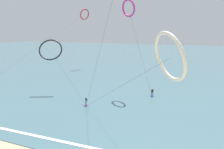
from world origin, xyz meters
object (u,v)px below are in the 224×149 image
(kite_charcoal, at_px, (51,50))
(surfer_cobalt, at_px, (152,93))
(kite_ivory, at_px, (169,57))
(surfer_violet, at_px, (86,102))
(kite_magenta, at_px, (128,8))
(kite_crimson, at_px, (84,14))

(kite_charcoal, bearing_deg, surfer_cobalt, -14.37)
(surfer_cobalt, xyz_separation_m, kite_ivory, (5.47, -22.69, 10.65))
(kite_charcoal, bearing_deg, surfer_violet, -51.48)
(kite_magenta, xyz_separation_m, kite_crimson, (-25.83, 27.03, 1.35))
(surfer_violet, relative_size, surfer_cobalt, 1.00)
(surfer_violet, height_order, kite_crimson, kite_crimson)
(surfer_violet, distance_m, kite_crimson, 48.56)
(surfer_violet, bearing_deg, kite_charcoal, -141.60)
(surfer_violet, relative_size, kite_crimson, 0.03)
(kite_crimson, bearing_deg, surfer_violet, 50.83)
(kite_magenta, bearing_deg, kite_charcoal, 49.57)
(surfer_cobalt, xyz_separation_m, kite_charcoal, (-22.39, -4.59, 8.90))
(kite_charcoal, bearing_deg, kite_ivory, -58.96)
(kite_magenta, relative_size, kite_crimson, 0.39)
(surfer_violet, relative_size, kite_magenta, 0.08)
(kite_charcoal, distance_m, kite_crimson, 36.24)
(surfer_violet, height_order, kite_magenta, kite_magenta)
(kite_ivory, xyz_separation_m, kite_charcoal, (-27.86, 18.10, -1.75))
(kite_magenta, bearing_deg, kite_ivory, 143.59)
(kite_ivory, xyz_separation_m, kite_crimson, (-37.49, 51.49, 8.53))
(surfer_violet, relative_size, kite_ivory, 0.09)
(surfer_violet, distance_m, kite_charcoal, 15.90)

